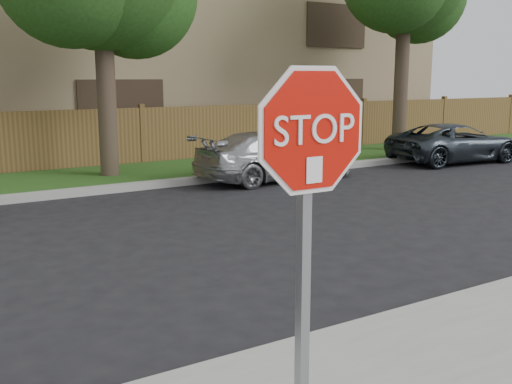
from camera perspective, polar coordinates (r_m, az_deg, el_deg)
ground at (r=5.24m, az=-5.96°, el=-16.97°), size 90.00×90.00×0.00m
far_curb at (r=12.72m, az=-22.23°, el=-0.59°), size 70.00×0.30×0.15m
stop_sign at (r=3.44m, az=5.10°, el=0.55°), size 1.01×0.13×2.55m
sedan_right at (r=14.27m, az=1.82°, el=3.47°), size 4.07×1.79×1.16m
sedan_far_right at (r=18.18m, az=18.42°, el=4.46°), size 4.16×2.22×1.11m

